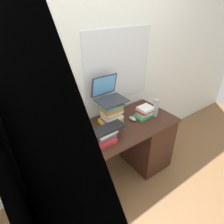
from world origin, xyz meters
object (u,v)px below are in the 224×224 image
(book_stack_keyboard_riser, at_px, (105,137))
(laptop, at_px, (109,94))
(computer_mouse, at_px, (133,119))
(water_bottle, at_px, (156,108))
(desk, at_px, (140,141))
(mug, at_px, (61,146))
(book_stack_side, at_px, (144,112))
(wastebasket, at_px, (105,214))
(keyboard, at_px, (105,130))
(book_stack_tall, at_px, (111,113))

(book_stack_keyboard_riser, bearing_deg, laptop, 49.10)
(computer_mouse, height_order, water_bottle, water_bottle)
(desk, bearing_deg, mug, 178.03)
(book_stack_side, relative_size, wastebasket, 0.87)
(laptop, xyz_separation_m, water_bottle, (0.51, -0.24, -0.22))
(desk, height_order, wastebasket, desk)
(keyboard, bearing_deg, book_stack_keyboard_riser, -152.57)
(laptop, distance_m, keyboard, 0.43)
(book_stack_side, height_order, keyboard, keyboard)
(laptop, height_order, keyboard, laptop)
(book_stack_side, distance_m, wastebasket, 1.17)
(book_stack_side, xyz_separation_m, computer_mouse, (-0.17, 0.01, -0.04))
(book_stack_tall, relative_size, keyboard, 0.65)
(computer_mouse, bearing_deg, book_stack_keyboard_riser, -164.17)
(desk, height_order, book_stack_tall, book_stack_tall)
(desk, height_order, keyboard, keyboard)
(book_stack_tall, bearing_deg, wastebasket, -130.92)
(laptop, xyz_separation_m, mug, (-0.64, -0.15, -0.28))
(computer_mouse, bearing_deg, mug, 179.94)
(book_stack_tall, bearing_deg, book_stack_side, -15.61)
(water_bottle, relative_size, wastebasket, 0.74)
(book_stack_keyboard_riser, xyz_separation_m, computer_mouse, (0.48, 0.13, -0.04))
(book_stack_tall, distance_m, book_stack_keyboard_riser, 0.35)
(laptop, relative_size, wastebasket, 1.08)
(book_stack_tall, height_order, water_bottle, book_stack_tall)
(book_stack_keyboard_riser, height_order, mug, book_stack_keyboard_riser)
(water_bottle, bearing_deg, desk, 163.72)
(book_stack_tall, distance_m, laptop, 0.21)
(book_stack_tall, relative_size, book_stack_side, 1.09)
(keyboard, bearing_deg, book_stack_tall, 42.54)
(book_stack_side, relative_size, water_bottle, 1.18)
(book_stack_side, xyz_separation_m, mug, (-1.04, 0.02, -0.01))
(keyboard, relative_size, water_bottle, 1.98)
(computer_mouse, xyz_separation_m, water_bottle, (0.28, -0.08, 0.09))
(book_stack_tall, xyz_separation_m, laptop, (0.00, 0.06, 0.20))
(desk, xyz_separation_m, laptop, (-0.34, 0.19, 0.67))
(water_bottle, xyz_separation_m, wastebasket, (-0.97, -0.36, -0.71))
(book_stack_keyboard_riser, bearing_deg, wastebasket, -125.55)
(book_stack_side, distance_m, computer_mouse, 0.17)
(book_stack_side, bearing_deg, wastebasket, -153.88)
(book_stack_side, bearing_deg, water_bottle, -31.03)
(book_stack_keyboard_riser, height_order, laptop, laptop)
(laptop, relative_size, mug, 2.60)
(book_stack_tall, distance_m, water_bottle, 0.54)
(desk, height_order, laptop, laptop)
(mug, xyz_separation_m, water_bottle, (1.15, -0.08, 0.06))
(keyboard, xyz_separation_m, wastebasket, (-0.22, -0.30, -0.74))
(desk, bearing_deg, keyboard, -170.24)
(book_stack_tall, bearing_deg, book_stack_keyboard_riser, -136.81)
(desk, relative_size, wastebasket, 5.10)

